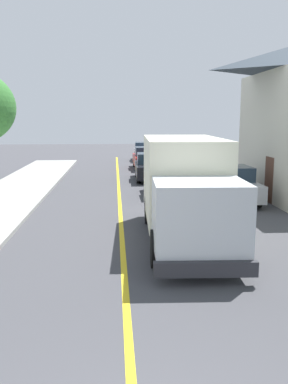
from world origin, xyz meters
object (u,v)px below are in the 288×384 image
(parked_car_furthest, at_px, (144,152))
(parked_van_across, at_px, (231,185))
(box_truck, at_px, (185,184))
(parked_car_mid, at_px, (150,167))
(parked_car_near, at_px, (167,181))
(parked_car_far, at_px, (146,158))

(parked_car_furthest, distance_m, parked_van_across, 19.55)
(box_truck, bearing_deg, parked_car_mid, 89.92)
(parked_van_across, bearing_deg, parked_car_furthest, 97.94)
(box_truck, distance_m, parked_van_across, 6.65)
(box_truck, xyz_separation_m, parked_van_across, (3.20, 5.75, -0.97))
(parked_car_mid, bearing_deg, parked_van_across, -66.01)
(box_truck, xyz_separation_m, parked_car_near, (0.36, 7.22, -0.97))
(box_truck, distance_m, parked_car_mid, 12.93)
(box_truck, bearing_deg, parked_van_across, 60.93)
(box_truck, relative_size, parked_car_mid, 1.64)
(parked_van_across, bearing_deg, parked_car_mid, 113.99)
(parked_car_far, xyz_separation_m, parked_car_furthest, (0.31, 6.38, 0.00))
(parked_car_mid, relative_size, parked_car_far, 1.00)
(parked_car_far, bearing_deg, parked_van_across, -76.95)
(parked_car_near, xyz_separation_m, parked_car_mid, (-0.34, 5.67, 0.00))
(box_truck, xyz_separation_m, parked_car_mid, (0.02, 12.89, -0.97))
(box_truck, distance_m, parked_car_far, 18.76)
(parked_car_near, distance_m, parked_car_far, 11.52)
(parked_car_far, relative_size, parked_car_furthest, 0.99)
(parked_car_mid, distance_m, parked_car_furthest, 12.23)
(parked_car_mid, xyz_separation_m, parked_car_far, (0.17, 5.85, 0.00))
(parked_car_far, xyz_separation_m, parked_van_across, (3.01, -12.99, 0.00))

